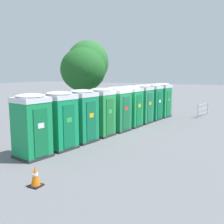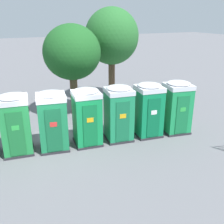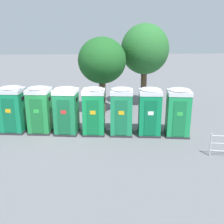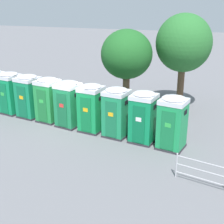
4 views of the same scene
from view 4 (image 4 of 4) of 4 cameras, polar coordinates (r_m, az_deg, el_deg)
ground_plane at (r=17.74m, az=-7.41°, el=-2.26°), size 120.00×120.00×0.00m
portapotty_1 at (r=20.03m, az=-18.12°, el=3.36°), size 1.41×1.38×2.54m
portapotty_2 at (r=19.03m, az=-15.01°, el=2.84°), size 1.39×1.36×2.54m
portapotty_3 at (r=18.08m, az=-11.60°, el=2.24°), size 1.30×1.32×2.54m
portapotty_4 at (r=17.15m, az=-7.99°, el=1.50°), size 1.38×1.37×2.54m
portapotty_5 at (r=16.37m, az=-3.79°, el=0.77°), size 1.28×1.31×2.54m
portapotty_6 at (r=15.70m, az=0.80°, el=-0.03°), size 1.32×1.35×2.54m
portapotty_7 at (r=15.13m, az=5.75°, el=-0.90°), size 1.30×1.33×2.54m
portapotty_8 at (r=14.64m, az=10.97°, el=-1.90°), size 1.37×1.37×2.54m
street_tree_0 at (r=19.17m, az=2.69°, el=10.39°), size 3.12×3.12×5.03m
street_tree_1 at (r=19.96m, az=12.97°, el=12.10°), size 3.41×3.41×5.92m
event_barrier at (r=12.31m, az=16.13°, el=-10.38°), size 2.02×0.45×1.05m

